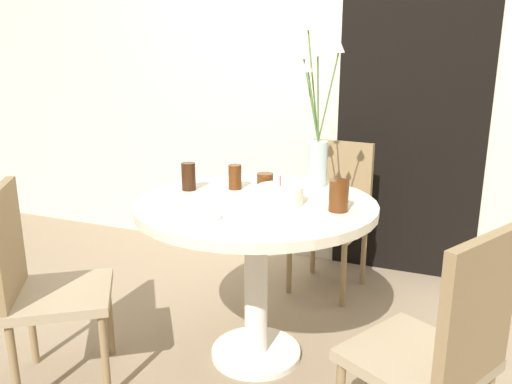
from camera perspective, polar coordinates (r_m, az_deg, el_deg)
The scene contains 14 objects.
ground_plane at distance 2.49m, azimuth -0.00°, elevation -18.09°, with size 16.00×16.00×0.00m, color #89755B.
wall_back at distance 3.33m, azimuth 8.85°, elevation 13.72°, with size 8.00×0.05×2.60m.
doorway_panel at distance 3.24m, azimuth 17.25°, elevation 8.32°, with size 0.90×0.01×2.05m.
dining_table at distance 2.22m, azimuth -0.00°, elevation -4.42°, with size 1.05×1.05×0.76m.
chair_near_front at distance 3.04m, azimuth 8.92°, elevation -1.85°, with size 0.45×0.45×0.88m.
chair_far_back at distance 2.26m, azimuth -23.60°, elevation -8.99°, with size 0.56×0.56×0.88m.
chair_left_flank at distance 1.73m, azimuth 20.35°, elevation -16.23°, with size 0.54×0.54×0.88m.
birthday_cake at distance 2.12m, azimuth 2.73°, elevation -0.35°, with size 0.20×0.20×0.12m.
flower_vase at distance 2.41m, azimuth 6.95°, elevation 6.05°, with size 0.24×0.22×0.77m.
side_plate at distance 1.96m, azimuth -6.28°, elevation -2.80°, with size 0.16×0.16×0.01m.
drink_glass_0 at distance 2.37m, azimuth -2.42°, elevation 1.73°, with size 0.06×0.06×0.12m.
drink_glass_1 at distance 2.37m, azimuth -7.71°, elevation 1.77°, with size 0.07×0.07×0.13m.
drink_glass_2 at distance 2.04m, azimuth 9.43°, elevation -0.42°, with size 0.08×0.08×0.13m.
drink_glass_3 at distance 2.26m, azimuth 1.04°, elevation 0.90°, with size 0.07×0.07×0.10m.
Camera 1 is at (0.80, -1.93, 1.36)m, focal length 35.00 mm.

